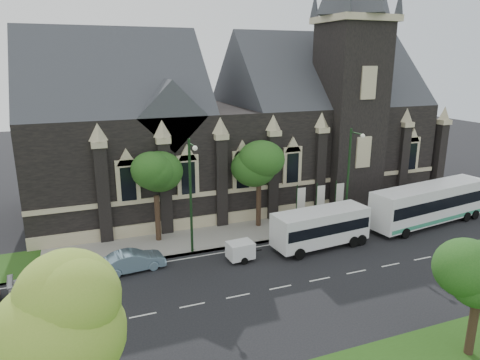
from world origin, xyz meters
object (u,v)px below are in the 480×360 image
banner_flag_center (319,200)px  car_far_white (52,282)px  shuttle_bus (321,226)px  banner_flag_right (338,197)px  tour_coach (429,203)px  tree_park_near (92,302)px  street_lamp_mid (191,191)px  tree_walk_left (157,174)px  tree_walk_right (260,163)px  box_trailer (240,250)px  banner_flag_left (299,202)px  street_lamp_near (350,174)px  sedan (133,261)px

banner_flag_center → car_far_white: 22.71m
banner_flag_center → shuttle_bus: 4.94m
banner_flag_right → tour_coach: 8.20m
tour_coach → tree_park_near: bearing=-162.0°
street_lamp_mid → tree_walk_left: bearing=116.5°
tree_walk_right → box_trailer: bearing=-125.1°
tree_walk_right → banner_flag_left: 4.92m
tree_walk_left → shuttle_bus: 13.70m
street_lamp_mid → banner_flag_right: bearing=7.6°
tree_walk_right → banner_flag_right: 8.05m
banner_flag_center → tour_coach: bearing=-20.4°
car_far_white → tour_coach: bearing=-93.8°
street_lamp_near → banner_flag_right: size_ratio=2.25×
banner_flag_center → sedan: banner_flag_center is taller
banner_flag_left → tour_coach: (11.40, -3.50, -0.38)m
street_lamp_mid → shuttle_bus: (9.88, -2.36, -3.34)m
tree_park_near → street_lamp_mid: size_ratio=0.95×
tree_walk_right → street_lamp_near: bearing=-28.1°
tree_walk_left → car_far_white: (-8.18, -5.89, -5.00)m
sedan → shuttle_bus: bearing=-100.6°
tree_park_near → car_far_white: (-2.20, 13.58, -5.68)m
street_lamp_near → banner_flag_right: (0.29, 1.91, -2.73)m
banner_flag_center → shuttle_bus: size_ratio=0.49×
banner_flag_right → tour_coach: size_ratio=0.31×
tree_walk_right → shuttle_bus: bearing=-66.0°
tree_park_near → box_trailer: tree_park_near is taller
banner_flag_center → box_trailer: (-9.28, -4.29, -1.55)m
tree_walk_right → street_lamp_near: 7.72m
tour_coach → sedan: (-26.39, 0.49, -1.26)m
banner_flag_left → box_trailer: size_ratio=1.44×
tree_park_near → street_lamp_near: 26.97m
tree_park_near → street_lamp_near: street_lamp_near is taller
banner_flag_center → sedan: 17.33m
tree_park_near → sedan: tree_park_near is taller
banner_flag_left → sedan: banner_flag_left is taller
banner_flag_left → shuttle_bus: 4.33m
banner_flag_right → tree_walk_left: bearing=174.0°
banner_flag_right → banner_flag_left: bearing=180.0°
tree_park_near → shuttle_bus: tree_park_near is taller
banner_flag_center → street_lamp_mid: bearing=-171.2°
street_lamp_mid → car_far_white: street_lamp_mid is taller
banner_flag_center → tour_coach: banner_flag_center is taller
car_far_white → street_lamp_near: bearing=-89.6°
tree_park_near → car_far_white: 14.89m
sedan → car_far_white: (-5.27, -1.18, -0.01)m
tree_walk_left → street_lamp_near: bearing=-12.9°
tree_park_near → sedan: (3.07, 14.76, -5.68)m
banner_flag_left → tour_coach: size_ratio=0.31×
tree_park_near → banner_flag_right: size_ratio=2.14×
sedan → car_far_white: size_ratio=0.89×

